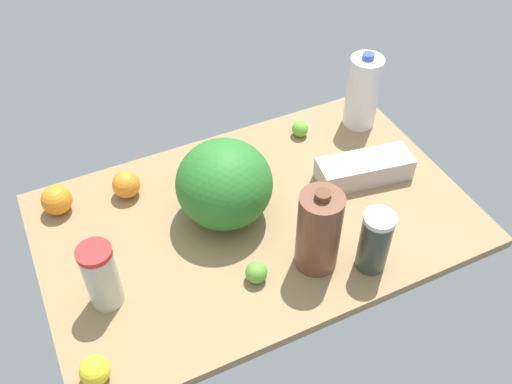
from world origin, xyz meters
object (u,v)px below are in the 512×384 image
at_px(watermelon, 224,184).
at_px(shaker_bottle, 375,241).
at_px(orange_by_jug, 57,200).
at_px(lime_beside_bowl, 256,272).
at_px(lemon_loose, 95,371).
at_px(orange_far_back, 126,184).
at_px(milk_jug, 363,92).
at_px(tumbler_cup, 101,276).
at_px(egg_carton, 364,169).
at_px(lime_near_front, 300,129).
at_px(chocolate_milk_jug, 319,231).

xyz_separation_m(watermelon, shaker_bottle, (-0.27, 0.33, -0.03)).
relative_size(orange_by_jug, lime_beside_bowl, 1.51).
bearing_deg(lemon_loose, orange_far_back, -113.28).
relative_size(milk_jug, tumbler_cup, 1.37).
height_order(watermelon, lime_beside_bowl, watermelon).
relative_size(shaker_bottle, orange_far_back, 2.28).
distance_m(milk_jug, tumbler_cup, 1.00).
bearing_deg(egg_carton, milk_jug, -110.26).
relative_size(watermelon, lime_near_front, 4.93).
xyz_separation_m(tumbler_cup, lime_near_front, (-0.74, -0.36, -0.07)).
bearing_deg(orange_by_jug, lime_beside_bowl, 131.29).
distance_m(tumbler_cup, orange_far_back, 0.37).
height_order(shaker_bottle, lime_beside_bowl, shaker_bottle).
distance_m(egg_carton, orange_by_jug, 0.90).
bearing_deg(orange_far_back, shaker_bottle, 133.64).
bearing_deg(lime_near_front, shaker_bottle, 80.85).
distance_m(watermelon, egg_carton, 0.44).
xyz_separation_m(watermelon, tumbler_cup, (0.38, 0.14, -0.02)).
bearing_deg(lemon_loose, tumbler_cup, -111.75).
relative_size(watermelon, shaker_bottle, 1.43).
distance_m(milk_jug, chocolate_milk_jug, 0.62).
height_order(shaker_bottle, chocolate_milk_jug, chocolate_milk_jug).
bearing_deg(lime_near_front, lemon_loose, 34.15).
distance_m(milk_jug, lemon_loose, 1.16).
height_order(shaker_bottle, lemon_loose, shaker_bottle).
bearing_deg(lime_near_front, milk_jug, 173.47).
bearing_deg(watermelon, lime_near_front, -148.60).
bearing_deg(watermelon, milk_jug, -161.12).
height_order(egg_carton, lemon_loose, egg_carton).
bearing_deg(chocolate_milk_jug, lime_beside_bowl, -4.73).
relative_size(watermelon, egg_carton, 0.93).
bearing_deg(orange_far_back, egg_carton, 160.30).
xyz_separation_m(milk_jug, shaker_bottle, (0.30, 0.52, -0.03)).
height_order(chocolate_milk_jug, orange_far_back, chocolate_milk_jug).
xyz_separation_m(chocolate_milk_jug, tumbler_cup, (0.52, -0.12, -0.02)).
distance_m(lime_near_front, lime_beside_bowl, 0.60).
bearing_deg(tumbler_cup, shaker_bottle, 163.81).
relative_size(lime_near_front, lemon_loose, 0.79).
distance_m(milk_jug, orange_far_back, 0.80).
distance_m(milk_jug, orange_by_jug, 1.00).
bearing_deg(tumbler_cup, lime_beside_bowl, 163.86).
height_order(lime_near_front, lemon_loose, lemon_loose).
relative_size(tumbler_cup, lemon_loose, 2.82).
distance_m(shaker_bottle, tumbler_cup, 0.68).
distance_m(tumbler_cup, lemon_loose, 0.22).
bearing_deg(orange_by_jug, lemon_loose, 86.56).
height_order(milk_jug, orange_by_jug, milk_jug).
bearing_deg(orange_by_jug, shaker_bottle, 141.86).
bearing_deg(chocolate_milk_jug, lime_near_front, -114.05).
distance_m(watermelon, shaker_bottle, 0.42).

